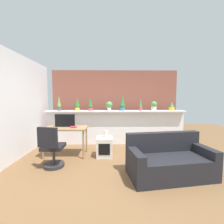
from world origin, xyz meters
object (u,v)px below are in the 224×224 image
Objects in this scene: potted_plant_6 at (154,106)px; tv_monitor at (65,121)px; couch at (169,161)px; desk at (66,131)px; potted_plant_3 at (109,105)px; potted_plant_4 at (122,104)px; potted_plant_2 at (90,105)px; book_on_desk at (73,127)px; side_cube_shelf at (104,147)px; potted_plant_5 at (141,105)px; vase_on_shelf at (106,134)px; office_chair at (52,150)px; potted_plant_7 at (172,106)px; potted_plant_0 at (59,104)px; potted_plant_1 at (77,105)px.

tv_monitor is at bearing -160.74° from potted_plant_6.
desk is at bearing 154.65° from couch.
desk is 2.12× the size of tv_monitor.
potted_plant_3 reaches higher than desk.
potted_plant_6 is at bearing -0.65° from potted_plant_4.
potted_plant_6 is (2.06, 0.01, -0.03)m from potted_plant_2.
book_on_desk is at bearing 153.52° from couch.
couch is at bearing -26.48° from book_on_desk.
potted_plant_3 is 1.49m from side_cube_shelf.
potted_plant_5 is 1.65m from vase_on_shelf.
potted_plant_5 is 2.95m from office_chair.
potted_plant_5 reaches higher than tv_monitor.
couch reaches higher than desk.
tv_monitor reaches higher than vase_on_shelf.
potted_plant_4 is 1.37m from vase_on_shelf.
book_on_desk is at bearing -106.34° from potted_plant_2.
potted_plant_7 is 3.17m from book_on_desk.
potted_plant_2 reaches higher than couch.
potted_plant_5 is at bearing 43.06° from side_cube_shelf.
potted_plant_0 is 1.62× the size of potted_plant_3.
couch is at bearing -112.61° from potted_plant_7.
potted_plant_5 reaches higher than office_chair.
potted_plant_1 is 0.24× the size of couch.
desk is 0.25m from book_on_desk.
potted_plant_6 is 3.30m from office_chair.
potted_plant_0 is 1.37m from book_on_desk.
potted_plant_1 is at bearing 178.91° from potted_plant_6.
side_cube_shelf is at bearing -153.16° from potted_plant_7.
potted_plant_7 is at bearing 1.70° from potted_plant_5.
potted_plant_3 is 0.18× the size of couch.
potted_plant_6 is 1.02× the size of potted_plant_7.
potted_plant_6 is at bearing 21.05° from desk.
potted_plant_3 is 1.01m from potted_plant_5.
potted_plant_4 is at bearing 30.21° from tv_monitor.
tv_monitor is at bearing -97.58° from potted_plant_1.
potted_plant_1 is 1.04m from potted_plant_3.
potted_plant_6 is 0.18× the size of couch.
potted_plant_3 is (1.04, -0.05, -0.02)m from potted_plant_1.
potted_plant_3 is 0.60× the size of potted_plant_4.
vase_on_shelf is at bearing -5.80° from tv_monitor.
potted_plant_3 is at bearing -179.53° from potted_plant_7.
couch is at bearing -70.56° from potted_plant_4.
potted_plant_5 is 0.74× the size of tv_monitor.
potted_plant_2 is 1.13m from tv_monitor.
potted_plant_0 is 3.06m from potted_plant_6.
tv_monitor is (-2.18, -0.90, -0.36)m from potted_plant_5.
potted_plant_5 is 2.25m from book_on_desk.
desk reaches higher than side_cube_shelf.
desk is 1.05m from vase_on_shelf.
potted_plant_5 is 1.86m from side_cube_shelf.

